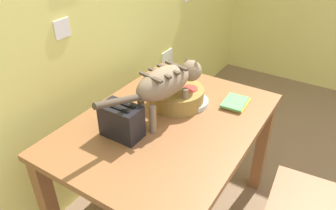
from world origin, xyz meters
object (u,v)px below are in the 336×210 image
magazine (171,79)px  book_stack (236,103)px  wooden_chair_near (323,207)px  coffee_mug (190,94)px  saucer_bowl (190,102)px  toaster (122,121)px  cat (167,83)px  dining_table (168,135)px  wicker_basket (177,96)px

magazine → book_stack: (-0.07, -0.48, 0.01)m
wooden_chair_near → coffee_mug: bearing=79.6°
saucer_bowl → magazine: saucer_bowl is taller
wooden_chair_near → toaster: bearing=106.2°
cat → wooden_chair_near: size_ratio=0.73×
dining_table → toaster: (-0.23, 0.12, 0.18)m
saucer_bowl → wicker_basket: wicker_basket is taller
book_stack → dining_table: bearing=145.4°
dining_table → magazine: (0.42, 0.24, 0.10)m
magazine → wooden_chair_near: size_ratio=0.28×
coffee_mug → wicker_basket: (-0.04, 0.06, -0.02)m
saucer_bowl → book_stack: (0.14, -0.23, -0.00)m
coffee_mug → magazine: 0.33m
dining_table → toaster: 0.31m
book_stack → toaster: toaster is taller
cat → book_stack: 0.46m
wicker_basket → saucer_bowl: bearing=-59.5°
dining_table → coffee_mug: coffee_mug is taller
wooden_chair_near → book_stack: bearing=65.2°
cat → saucer_bowl: (0.18, -0.04, -0.20)m
coffee_mug → book_stack: 0.27m
coffee_mug → book_stack: bearing=-59.8°
coffee_mug → wicker_basket: bearing=122.7°
cat → book_stack: bearing=61.9°
magazine → coffee_mug: bearing=-143.3°
cat → wicker_basket: cat is taller
dining_table → book_stack: 0.44m
cat → coffee_mug: 0.24m
book_stack → wicker_basket: wicker_basket is taller
cat → toaster: bearing=-99.8°
dining_table → magazine: 0.49m
toaster → magazine: bearing=10.4°
magazine → book_stack: size_ratio=1.40×
saucer_bowl → toaster: size_ratio=1.07×
dining_table → wicker_basket: size_ratio=3.96×
book_stack → wicker_basket: bearing=120.8°
cat → magazine: cat is taller
toaster → dining_table: bearing=-28.9°
saucer_bowl → wicker_basket: 0.08m
toaster → wooden_chair_near: (0.36, -0.95, -0.38)m
cat → magazine: size_ratio=2.60×
coffee_mug → cat: bearing=168.6°
dining_table → wicker_basket: 0.23m
magazine → book_stack: book_stack is taller
dining_table → wooden_chair_near: 0.86m
magazine → toaster: bearing=175.1°
dining_table → book_stack: book_stack is taller
coffee_mug → wooden_chair_near: size_ratio=0.13×
cat → magazine: (0.38, 0.22, -0.21)m
coffee_mug → magazine: coffee_mug is taller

